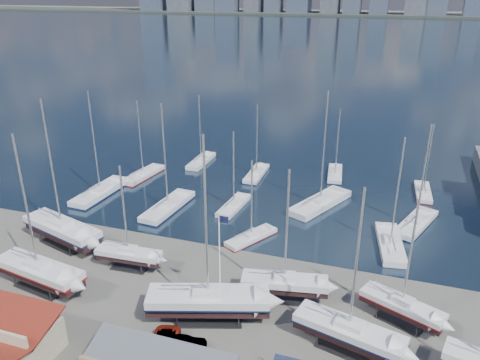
% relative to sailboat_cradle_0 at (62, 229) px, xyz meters
% --- Properties ---
extents(ground, '(1400.00, 1400.00, 0.00)m').
position_rel_sailboat_cradle_0_xyz_m(ground, '(23.47, -4.03, -2.25)').
color(ground, '#605E59').
rests_on(ground, ground).
extents(water, '(1400.00, 600.00, 0.40)m').
position_rel_sailboat_cradle_0_xyz_m(water, '(23.47, 305.97, -2.40)').
color(water, '#182B39').
rests_on(water, ground).
extents(far_shore, '(1400.00, 80.00, 2.20)m').
position_rel_sailboat_cradle_0_xyz_m(far_shore, '(23.47, 565.97, -1.15)').
color(far_shore, '#2D332D').
rests_on(far_shore, ground).
extents(sailboat_cradle_0, '(12.69, 6.66, 19.48)m').
position_rel_sailboat_cradle_0_xyz_m(sailboat_cradle_0, '(0.00, 0.00, 0.00)').
color(sailboat_cradle_0, '#2D2D33').
rests_on(sailboat_cradle_0, ground).
extents(sailboat_cradle_1, '(11.70, 4.92, 18.15)m').
position_rel_sailboat_cradle_0_xyz_m(sailboat_cradle_1, '(3.80, -8.86, -0.07)').
color(sailboat_cradle_1, '#2D2D33').
rests_on(sailboat_cradle_1, ground).
extents(sailboat_cradle_2, '(8.09, 2.66, 13.26)m').
position_rel_sailboat_cradle_0_xyz_m(sailboat_cradle_2, '(11.20, -2.20, -0.31)').
color(sailboat_cradle_2, '#2D2D33').
rests_on(sailboat_cradle_2, ground).
extents(sailboat_cradle_3, '(12.87, 7.14, 19.75)m').
position_rel_sailboat_cradle_0_xyz_m(sailboat_cradle_3, '(23.80, -7.86, 0.01)').
color(sailboat_cradle_3, '#2D2D33').
rests_on(sailboat_cradle_3, ground).
extents(sailboat_cradle_4, '(9.57, 4.27, 15.16)m').
position_rel_sailboat_cradle_0_xyz_m(sailboat_cradle_4, '(30.32, -2.16, -0.22)').
color(sailboat_cradle_4, '#2D2D33').
rests_on(sailboat_cradle_4, ground).
extents(sailboat_cradle_5, '(10.72, 5.37, 16.64)m').
position_rel_sailboat_cradle_0_xyz_m(sailboat_cradle_5, '(37.76, -7.87, -0.15)').
color(sailboat_cradle_5, '#2D2D33').
rests_on(sailboat_cradle_5, ground).
extents(sailboat_cradle_6, '(8.67, 5.54, 13.81)m').
position_rel_sailboat_cradle_0_xyz_m(sailboat_cradle_6, '(42.38, -2.20, -0.29)').
color(sailboat_cradle_6, '#2D2D33').
rests_on(sailboat_cradle_6, ground).
extents(sailboat_moored_0, '(3.93, 12.16, 17.96)m').
position_rel_sailboat_cradle_0_xyz_m(sailboat_moored_0, '(-4.61, 15.13, -1.94)').
color(sailboat_moored_0, black).
rests_on(sailboat_moored_0, water).
extents(sailboat_moored_1, '(3.95, 9.99, 14.54)m').
position_rel_sailboat_cradle_0_xyz_m(sailboat_moored_1, '(-1.86, 24.25, -1.94)').
color(sailboat_moored_1, black).
rests_on(sailboat_moored_1, water).
extents(sailboat_moored_2, '(2.64, 9.24, 13.92)m').
position_rel_sailboat_cradle_0_xyz_m(sailboat_moored_2, '(5.17, 34.12, -1.93)').
color(sailboat_moored_2, black).
rests_on(sailboat_moored_2, water).
extents(sailboat_moored_3, '(4.19, 11.78, 17.26)m').
position_rel_sailboat_cradle_0_xyz_m(sailboat_moored_3, '(8.34, 13.70, -1.94)').
color(sailboat_moored_3, black).
rests_on(sailboat_moored_3, water).
extents(sailboat_moored_4, '(3.05, 8.66, 12.83)m').
position_rel_sailboat_cradle_0_xyz_m(sailboat_moored_4, '(17.67, 17.48, -1.93)').
color(sailboat_moored_4, black).
rests_on(sailboat_moored_4, water).
extents(sailboat_moored_5, '(2.74, 9.20, 13.68)m').
position_rel_sailboat_cradle_0_xyz_m(sailboat_moored_5, '(17.19, 31.22, -1.94)').
color(sailboat_moored_5, black).
rests_on(sailboat_moored_5, water).
extents(sailboat_moored_6, '(5.81, 8.05, 11.91)m').
position_rel_sailboat_cradle_0_xyz_m(sailboat_moored_6, '(23.11, 8.99, -1.94)').
color(sailboat_moored_6, black).
rests_on(sailboat_moored_6, water).
extents(sailboat_moored_7, '(8.39, 12.81, 18.85)m').
position_rel_sailboat_cradle_0_xyz_m(sailboat_moored_7, '(30.15, 22.31, -1.92)').
color(sailboat_moored_7, black).
rests_on(sailboat_moored_7, water).
extents(sailboat_moored_8, '(3.39, 8.89, 12.97)m').
position_rel_sailboat_cradle_0_xyz_m(sailboat_moored_8, '(30.58, 35.76, -1.94)').
color(sailboat_moored_8, black).
rests_on(sailboat_moored_8, water).
extents(sailboat_moored_9, '(4.50, 10.76, 15.75)m').
position_rel_sailboat_cradle_0_xyz_m(sailboat_moored_9, '(40.90, 12.90, -1.93)').
color(sailboat_moored_9, black).
rests_on(sailboat_moored_9, water).
extents(sailboat_moored_10, '(6.47, 10.91, 15.76)m').
position_rel_sailboat_cradle_0_xyz_m(sailboat_moored_10, '(44.13, 19.97, -1.94)').
color(sailboat_moored_10, black).
rests_on(sailboat_moored_10, water).
extents(sailboat_moored_11, '(2.71, 8.45, 12.48)m').
position_rel_sailboat_cradle_0_xyz_m(sailboat_moored_11, '(45.42, 32.17, -1.94)').
color(sailboat_moored_11, black).
rests_on(sailboat_moored_11, water).
extents(car_a, '(1.97, 4.79, 1.63)m').
position_rel_sailboat_cradle_0_xyz_m(car_a, '(18.74, -15.75, -1.44)').
color(car_a, gray).
rests_on(car_a, ground).
extents(car_b, '(4.51, 2.92, 1.41)m').
position_rel_sailboat_cradle_0_xyz_m(car_b, '(23.33, -12.88, -1.55)').
color(car_b, gray).
rests_on(car_b, ground).
extents(car_c, '(3.67, 5.72, 1.47)m').
position_rel_sailboat_cradle_0_xyz_m(car_c, '(21.58, -13.59, -1.52)').
color(car_c, gray).
rests_on(car_c, ground).
extents(flagpole, '(1.03, 0.12, 11.62)m').
position_rel_sailboat_cradle_0_xyz_m(flagpole, '(24.69, -6.60, 4.42)').
color(flagpole, white).
rests_on(flagpole, ground).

